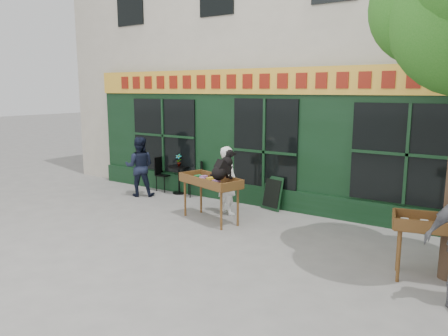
{
  "coord_description": "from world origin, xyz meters",
  "views": [
    {
      "loc": [
        5.0,
        -6.73,
        2.82
      ],
      "look_at": [
        0.07,
        0.5,
        1.23
      ],
      "focal_mm": 35.0,
      "sensor_mm": 36.0,
      "label": 1
    }
  ],
  "objects_px": {
    "book_cart_center": "(210,184)",
    "dog": "(222,164)",
    "man_left": "(140,167)",
    "bistro_table": "(179,174)",
    "woman": "(227,180)"
  },
  "relations": [
    {
      "from": "man_left",
      "to": "bistro_table",
      "type": "bearing_deg",
      "value": -167.42
    },
    {
      "from": "book_cart_center",
      "to": "dog",
      "type": "bearing_deg",
      "value": 8.6
    },
    {
      "from": "book_cart_center",
      "to": "dog",
      "type": "height_order",
      "value": "dog"
    },
    {
      "from": "dog",
      "to": "bistro_table",
      "type": "height_order",
      "value": "dog"
    },
    {
      "from": "dog",
      "to": "man_left",
      "type": "relative_size",
      "value": 0.38
    },
    {
      "from": "dog",
      "to": "woman",
      "type": "relative_size",
      "value": 0.38
    },
    {
      "from": "book_cart_center",
      "to": "bistro_table",
      "type": "xyz_separation_m",
      "value": [
        -2.19,
        1.55,
        -0.28
      ]
    },
    {
      "from": "bistro_table",
      "to": "man_left",
      "type": "xyz_separation_m",
      "value": [
        -0.7,
        -0.78,
        0.25
      ]
    },
    {
      "from": "bistro_table",
      "to": "book_cart_center",
      "type": "bearing_deg",
      "value": -35.26
    },
    {
      "from": "book_cart_center",
      "to": "man_left",
      "type": "xyz_separation_m",
      "value": [
        -2.89,
        0.77,
        -0.03
      ]
    },
    {
      "from": "dog",
      "to": "bistro_table",
      "type": "bearing_deg",
      "value": 164.55
    },
    {
      "from": "book_cart_center",
      "to": "man_left",
      "type": "height_order",
      "value": "man_left"
    },
    {
      "from": "book_cart_center",
      "to": "bistro_table",
      "type": "distance_m",
      "value": 2.69
    },
    {
      "from": "man_left",
      "to": "dog",
      "type": "bearing_deg",
      "value": 130.42
    },
    {
      "from": "woman",
      "to": "man_left",
      "type": "height_order",
      "value": "man_left"
    }
  ]
}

